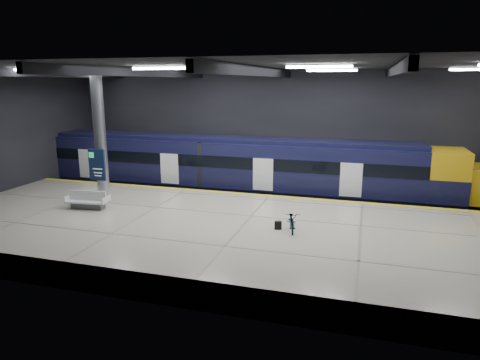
% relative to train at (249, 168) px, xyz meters
% --- Properties ---
extents(ground, '(30.00, 30.00, 0.00)m').
position_rel_train_xyz_m(ground, '(1.88, -5.50, -2.06)').
color(ground, black).
rests_on(ground, ground).
extents(room_shell, '(30.10, 16.10, 8.05)m').
position_rel_train_xyz_m(room_shell, '(1.88, -5.49, 3.66)').
color(room_shell, black).
rests_on(room_shell, ground).
extents(platform, '(30.00, 11.00, 1.10)m').
position_rel_train_xyz_m(platform, '(1.88, -8.00, -1.51)').
color(platform, '#BBAF9E').
rests_on(platform, ground).
extents(safety_strip, '(30.00, 0.40, 0.01)m').
position_rel_train_xyz_m(safety_strip, '(1.88, -2.75, -0.95)').
color(safety_strip, gold).
rests_on(safety_strip, platform).
extents(rails, '(30.00, 1.52, 0.16)m').
position_rel_train_xyz_m(rails, '(1.88, 0.00, -1.98)').
color(rails, gray).
rests_on(rails, ground).
extents(train, '(29.40, 2.84, 3.79)m').
position_rel_train_xyz_m(train, '(0.00, 0.00, 0.00)').
color(train, black).
rests_on(train, ground).
extents(bench, '(2.16, 1.08, 0.92)m').
position_rel_train_xyz_m(bench, '(-6.28, -7.68, -0.64)').
color(bench, '#595B60').
rests_on(bench, platform).
extents(bicycle, '(0.96, 1.76, 0.88)m').
position_rel_train_xyz_m(bicycle, '(4.07, -7.99, -0.52)').
color(bicycle, '#99999E').
rests_on(bicycle, platform).
extents(pannier_bag, '(0.34, 0.25, 0.35)m').
position_rel_train_xyz_m(pannier_bag, '(3.47, -7.99, -0.78)').
color(pannier_bag, black).
rests_on(pannier_bag, platform).
extents(info_column, '(0.90, 0.78, 6.90)m').
position_rel_train_xyz_m(info_column, '(-6.12, -6.52, 2.40)').
color(info_column, '#9EA0A5').
rests_on(info_column, platform).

